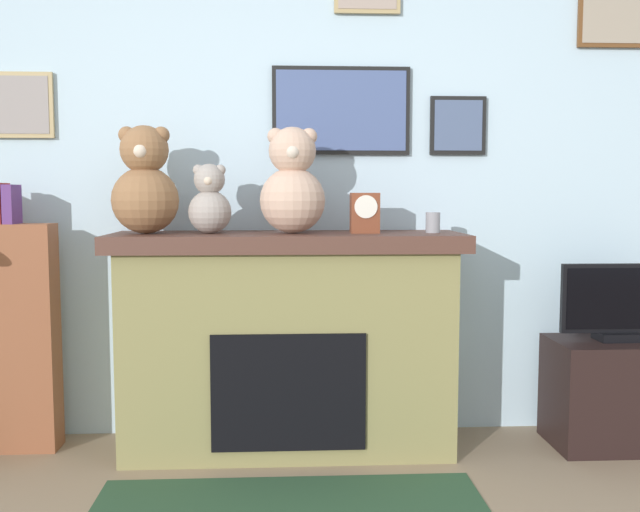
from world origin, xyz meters
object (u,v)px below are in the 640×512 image
teddy_bear_tan (210,202)px  mantel_clock (365,213)px  teddy_bear_grey (293,186)px  candle_jar (433,223)px  teddy_bear_brown (145,185)px  tv_stand (615,393)px  bookshelf (12,330)px  television (618,304)px  fireplace (288,341)px

teddy_bear_tan → mantel_clock: bearing=-0.1°
teddy_bear_tan → teddy_bear_grey: bearing=-0.0°
candle_jar → teddy_bear_brown: bearing=-180.0°
teddy_bear_brown → teddy_bear_tan: bearing=0.0°
candle_jar → teddy_bear_brown: teddy_bear_brown is taller
tv_stand → teddy_bear_brown: 2.48m
teddy_bear_grey → mantel_clock: bearing=-0.1°
bookshelf → teddy_bear_grey: 1.51m
television → mantel_clock: mantel_clock is taller
teddy_bear_brown → mantel_clock: bearing=-0.0°
fireplace → bookshelf: (-1.32, 0.05, 0.05)m
television → teddy_bear_grey: bearing=178.9°
teddy_bear_grey → bookshelf: bearing=177.0°
fireplace → teddy_bear_tan: bearing=-177.1°
fireplace → television: bearing=-1.7°
tv_stand → teddy_bear_grey: 1.87m
tv_stand → teddy_bear_tan: teddy_bear_tan is taller
tv_stand → candle_jar: bearing=178.1°
teddy_bear_brown → teddy_bear_grey: size_ratio=1.01×
mantel_clock → teddy_bear_grey: bearing=179.9°
tv_stand → candle_jar: (-0.91, 0.03, 0.84)m
tv_stand → teddy_bear_brown: size_ratio=1.24×
teddy_bear_brown → teddy_bear_tan: size_ratio=1.54×
mantel_clock → teddy_bear_tan: bearing=179.9°
teddy_bear_grey → teddy_bear_tan: bearing=180.0°
mantel_clock → teddy_bear_brown: 1.03m
tv_stand → teddy_bear_tan: 2.17m
candle_jar → teddy_bear_grey: (-0.67, -0.00, 0.17)m
bookshelf → tv_stand: 2.94m
tv_stand → teddy_bear_brown: bearing=179.3°
teddy_bear_brown → teddy_bear_tan: 0.31m
teddy_bear_brown → fireplace: bearing=1.6°
television → bookshelf: bearing=178.0°
television → teddy_bear_brown: (-2.26, 0.03, 0.57)m
teddy_bear_tan → tv_stand: bearing=-0.9°
fireplace → mantel_clock: size_ratio=8.73×
bookshelf → mantel_clock: bearing=-2.4°
mantel_clock → teddy_bear_grey: (-0.34, 0.00, 0.13)m
tv_stand → teddy_bear_tan: (-1.96, 0.03, 0.93)m
television → tv_stand: bearing=90.0°
teddy_bear_brown → television: bearing=-0.8°
television → teddy_bear_brown: bearing=179.2°
candle_jar → teddy_bear_tan: teddy_bear_tan is taller
fireplace → candle_jar: bearing=-1.5°
television → candle_jar: (-0.91, 0.03, 0.39)m
fireplace → television: fireplace is taller
bookshelf → teddy_bear_grey: bearing=-3.0°
television → teddy_bear_grey: (-1.58, 0.03, 0.57)m
candle_jar → teddy_bear_grey: 0.69m
candle_jar → teddy_bear_brown: (-1.35, -0.00, 0.18)m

